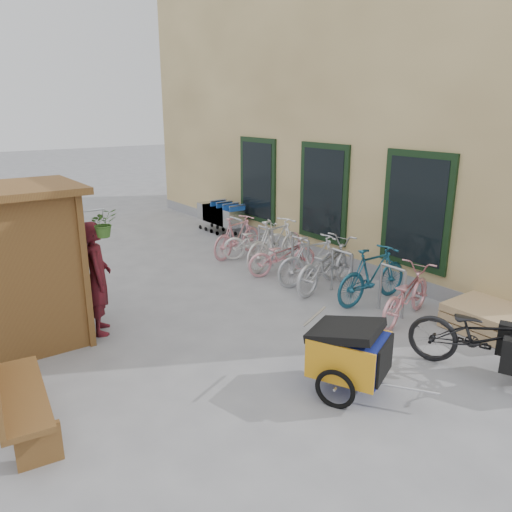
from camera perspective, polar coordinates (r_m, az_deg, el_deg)
ground at (r=7.55m, az=3.71°, el=-10.61°), size 80.00×80.00×0.00m
building at (r=14.48m, az=12.78°, el=16.42°), size 6.07×13.00×7.00m
bike_rack at (r=10.45m, az=5.07°, el=0.27°), size 0.05×5.35×0.86m
pallet_stack at (r=8.84m, az=25.12°, el=-6.53°), size 1.00×1.20×0.40m
bench at (r=6.11m, az=-26.16°, el=-13.77°), size 0.68×1.69×1.04m
shopping_carts at (r=14.17m, az=-4.12°, el=4.79°), size 0.53×1.78×0.95m
child_trailer at (r=6.43m, az=10.57°, el=-10.71°), size 1.07×1.61×0.95m
cargo_bike at (r=7.36m, az=25.01°, el=-8.48°), size 1.41×2.12×1.05m
person_kiosk at (r=8.14m, az=-17.71°, el=-2.43°), size 0.61×0.76×1.81m
bike_0 at (r=8.71m, az=16.76°, el=-4.21°), size 1.84×1.03×0.92m
bike_1 at (r=9.32m, az=13.17°, el=-2.11°), size 1.75×0.51×1.05m
bike_2 at (r=9.85m, az=8.08°, el=-0.94°), size 2.01×1.05×1.01m
bike_3 at (r=10.08m, az=6.56°, el=-0.44°), size 1.74×0.67×1.02m
bike_4 at (r=10.66m, az=3.03°, el=0.07°), size 1.67×0.88×0.83m
bike_5 at (r=11.03m, az=2.20°, el=1.43°), size 1.93×0.89×1.12m
bike_6 at (r=11.82m, az=-0.07°, el=1.82°), size 1.72×0.98×0.85m
bike_7 at (r=11.91m, az=-2.16°, el=2.25°), size 1.71×0.87×0.99m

